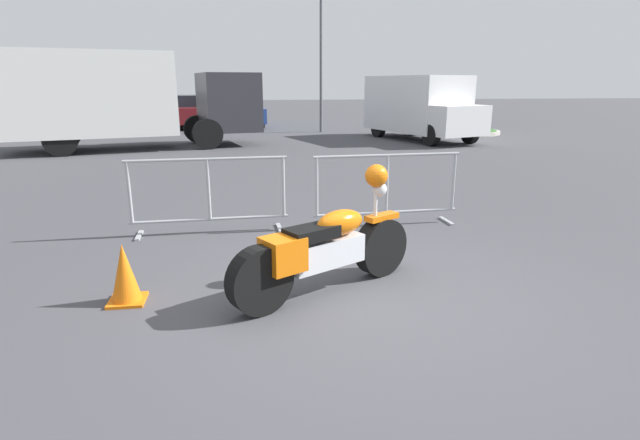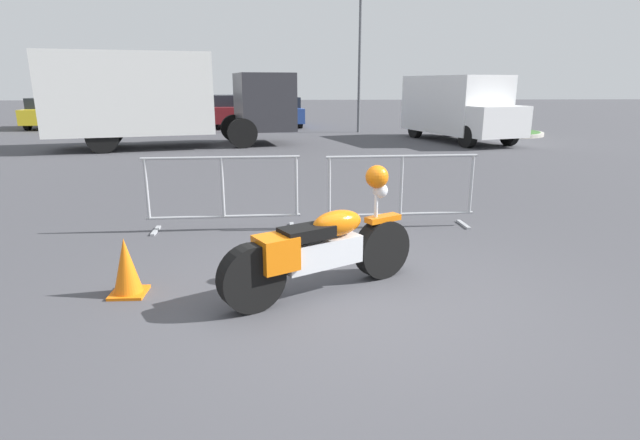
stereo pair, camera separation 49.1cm
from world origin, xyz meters
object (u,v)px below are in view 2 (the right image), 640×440
Objects in this scene: parked_car_green at (113,111)px; traffic_cone at (126,267)px; crowd_barrier_far at (401,191)px; street_lamp at (360,41)px; parked_car_maroon at (226,110)px; box_truck at (160,96)px; motorcycle at (322,248)px; crowd_barrier_near at (223,193)px; parked_car_white at (167,111)px; pedestrian at (110,114)px; delivery_van at (458,106)px; parked_car_blue at (282,111)px; parked_car_yellow at (52,112)px.

parked_car_green is 21.58m from traffic_cone.
street_lamp is (1.29, 14.72, 3.16)m from crowd_barrier_far.
crowd_barrier_far is at bearing -95.00° from street_lamp.
parked_car_maroon is 7.84× the size of traffic_cone.
traffic_cone is at bearing -91.84° from box_truck.
motorcycle is 0.91× the size of crowd_barrier_near.
parked_car_white is at bearing 92.78° from parked_car_maroon.
box_truck is 1.75× the size of parked_car_white.
crowd_barrier_near is 2.36m from traffic_cone.
street_lamp is (9.83, 1.82, 2.79)m from pedestrian.
delivery_van is 9.39m from parked_car_blue.
parked_car_yellow is (-7.12, 7.97, -0.93)m from box_truck.
parked_car_maroon is at bearing -87.22° from parked_car_white.
pedestrian is at bearing 85.61° from motorcycle.
traffic_cone is (1.55, -20.23, -0.47)m from parked_car_maroon.
pedestrian reaches higher than crowd_barrier_far.
motorcycle is 17.51m from street_lamp.
parked_car_green is 0.96× the size of parked_car_white.
crowd_barrier_near is at bearing -171.42° from parked_car_white.
box_truck is (-5.82, 9.82, 1.08)m from crowd_barrier_far.
delivery_van is 15.48m from traffic_cone.
parked_car_white is at bearing 77.50° from motorcycle.
parked_car_green reaches higher than traffic_cone.
crowd_barrier_near is 20.60m from parked_car_yellow.
parked_car_green is 7.48× the size of traffic_cone.
parked_car_white is (-1.68, 7.69, -0.88)m from box_truck.
delivery_van is at bearing 7.39° from pedestrian.
traffic_cone is at bearing -104.91° from street_lamp.
delivery_van reaches higher than parked_car_green.
delivery_van is (10.24, 1.36, -0.39)m from box_truck.
parked_car_blue is at bearing 51.24° from box_truck.
street_lamp reaches higher than parked_car_green.
parked_car_white reaches higher than traffic_cone.
delivery_van is 1.21× the size of parked_car_green.
pedestrian reaches higher than parked_car_white.
pedestrian is (-7.26, 15.19, 0.45)m from motorcycle.
parked_car_white is 0.99× the size of parked_car_maroon.
motorcycle is 20.58m from parked_car_maroon.
parked_car_maroon is (-4.78, 17.99, 0.21)m from crowd_barrier_far.
parked_car_blue reaches higher than crowd_barrier_far.
parked_car_blue is at bearing -98.13° from parked_car_maroon.
crowd_barrier_far is at bearing -172.29° from parked_car_maroon.
pedestrian is at bearing -114.88° from delivery_van.
street_lamp reaches higher than crowd_barrier_near.
parked_car_white reaches higher than parked_car_green.
motorcycle is 23.22m from parked_car_yellow.
parked_car_white is 2.76m from parked_car_maroon.
parked_car_green is at bearing 119.35° from crowd_barrier_far.
street_lamp is at bearing 75.09° from traffic_cone.
street_lamp is at bearing 25.43° from pedestrian.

